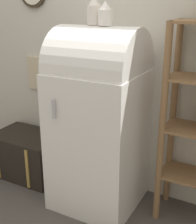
{
  "coord_description": "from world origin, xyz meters",
  "views": [
    {
      "loc": [
        1.11,
        -1.87,
        1.67
      ],
      "look_at": [
        -0.01,
        0.22,
        0.83
      ],
      "focal_mm": 50.0,
      "sensor_mm": 36.0,
      "label": 1
    }
  ],
  "objects_px": {
    "vase_left": "(94,11)",
    "vase_center": "(105,14)",
    "suitcase_trunk": "(29,154)",
    "refrigerator": "(99,117)"
  },
  "relations": [
    {
      "from": "refrigerator",
      "to": "suitcase_trunk",
      "type": "distance_m",
      "value": 1.01
    },
    {
      "from": "refrigerator",
      "to": "vase_left",
      "type": "bearing_deg",
      "value": 164.3
    },
    {
      "from": "vase_left",
      "to": "refrigerator",
      "type": "bearing_deg",
      "value": -15.7
    },
    {
      "from": "refrigerator",
      "to": "vase_center",
      "type": "distance_m",
      "value": 0.8
    },
    {
      "from": "vase_left",
      "to": "vase_center",
      "type": "bearing_deg",
      "value": -10.54
    },
    {
      "from": "vase_left",
      "to": "suitcase_trunk",
      "type": "bearing_deg",
      "value": 176.58
    },
    {
      "from": "suitcase_trunk",
      "to": "vase_left",
      "type": "distance_m",
      "value": 1.6
    },
    {
      "from": "refrigerator",
      "to": "vase_left",
      "type": "distance_m",
      "value": 0.82
    },
    {
      "from": "suitcase_trunk",
      "to": "vase_left",
      "type": "relative_size",
      "value": 3.2
    },
    {
      "from": "vase_left",
      "to": "vase_center",
      "type": "height_order",
      "value": "vase_left"
    }
  ]
}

